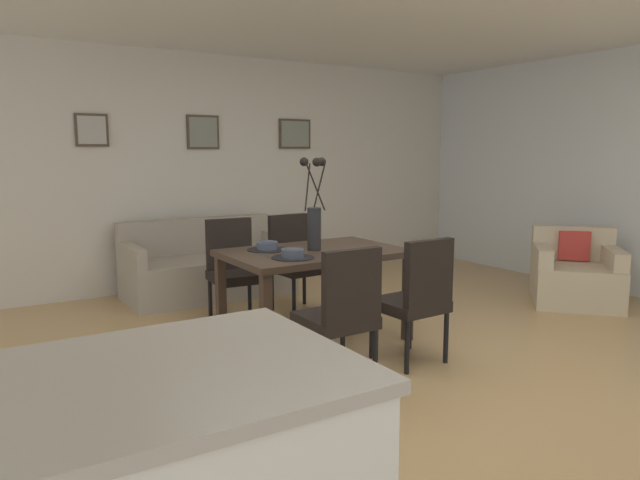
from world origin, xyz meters
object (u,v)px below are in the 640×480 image
object	(u,v)px
dining_chair_far_right	(295,258)
bowl_near_right	(267,245)
dining_table	(314,261)
framed_picture_right	(295,134)
dining_chair_near_left	(342,309)
dining_chair_far_left	(417,295)
framed_picture_center	(203,132)
armchair	(575,275)
sofa	(207,269)
bowl_near_left	(293,252)
dining_chair_near_right	(233,265)
centerpiece_vase	(314,215)
framed_picture_left	(92,130)

from	to	relation	value
dining_chair_far_right	bowl_near_right	distance (m)	0.96
dining_table	framed_picture_right	size ratio (longest dim) A/B	3.25
dining_chair_near_left	bowl_near_right	size ratio (longest dim) A/B	5.41
dining_chair_far_left	framed_picture_center	xyz separation A→B (m)	(-0.33, 3.23, 1.23)
bowl_near_right	armchair	world-z (taller)	bowl_near_right
sofa	framed_picture_center	xyz separation A→B (m)	(0.18, 0.48, 1.46)
dining_table	bowl_near_left	size ratio (longest dim) A/B	8.24
dining_chair_near_right	armchair	bearing A→B (deg)	-21.54
dining_chair_near_right	sofa	world-z (taller)	dining_chair_near_right
dining_chair_far_right	bowl_near_left	distance (m)	1.29
dining_table	bowl_near_right	distance (m)	0.40
dining_chair_near_left	framed_picture_center	world-z (taller)	framed_picture_center
dining_table	bowl_near_left	bearing A→B (deg)	-146.43
dining_chair_far_right	armchair	xyz separation A→B (m)	(2.53, -1.28, -0.23)
dining_table	sofa	size ratio (longest dim) A/B	0.82
dining_table	dining_chair_near_right	distance (m)	0.92
dining_chair_near_right	bowl_near_left	bearing A→B (deg)	-89.13
dining_chair_near_right	dining_chair_far_right	size ratio (longest dim) A/B	1.00
dining_chair_near_left	dining_table	bearing A→B (deg)	69.19
dining_chair_near_left	dining_chair_far_left	bearing A→B (deg)	3.43
sofa	framed_picture_right	xyz separation A→B (m)	(1.36, 0.48, 1.46)
dining_chair_near_left	centerpiece_vase	size ratio (longest dim) A/B	1.25
bowl_near_right	framed_picture_right	size ratio (longest dim) A/B	0.39
sofa	armchair	distance (m)	3.80
bowl_near_right	framed_picture_left	bearing A→B (deg)	111.77
armchair	framed_picture_left	size ratio (longest dim) A/B	3.44
dining_chair_near_right	dining_chair_far_right	distance (m)	0.65
dining_table	framed_picture_right	world-z (taller)	framed_picture_right
dining_chair_near_left	armchair	xyz separation A→B (m)	(3.19, 0.49, -0.23)
dining_chair_near_right	bowl_near_left	world-z (taller)	dining_chair_near_right
dining_chair_near_right	bowl_near_right	distance (m)	0.70
centerpiece_vase	framed_picture_left	distance (m)	2.75
centerpiece_vase	framed_picture_left	xyz separation A→B (m)	(-1.18, 2.37, 0.71)
dining_chair_near_right	framed_picture_right	distance (m)	2.47
dining_table	armchair	size ratio (longest dim) A/B	1.24
dining_chair_near_right	bowl_near_left	xyz separation A→B (m)	(0.02, -1.06, 0.27)
dining_chair_far_right	armchair	size ratio (longest dim) A/B	0.81
dining_table	sofa	distance (m)	1.94
dining_chair_far_right	framed_picture_center	xyz separation A→B (m)	(-0.32, 1.50, 1.23)
dining_chair_far_right	bowl_near_right	xyz separation A→B (m)	(-0.63, -0.67, 0.27)
sofa	dining_chair_far_right	bearing A→B (deg)	-63.73
dining_chair_far_right	sofa	xyz separation A→B (m)	(-0.50, 1.01, -0.23)
framed_picture_left	sofa	bearing A→B (deg)	-25.87
dining_chair_near_left	bowl_near_left	xyz separation A→B (m)	(0.03, 0.69, 0.27)
dining_chair_far_left	bowl_near_left	bearing A→B (deg)	134.91
centerpiece_vase	sofa	distance (m)	2.04
framed_picture_center	dining_table	bearing A→B (deg)	-90.00
dining_chair_near_right	armchair	distance (m)	3.42
dining_table	framed_picture_center	bearing A→B (deg)	90.00
bowl_near_right	sofa	xyz separation A→B (m)	(0.13, 1.68, -0.50)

